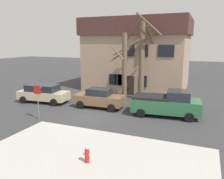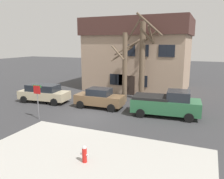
{
  "view_description": "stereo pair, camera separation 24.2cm",
  "coord_description": "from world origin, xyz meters",
  "px_view_note": "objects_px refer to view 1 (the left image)",
  "views": [
    {
      "loc": [
        8.23,
        -15.04,
        5.6
      ],
      "look_at": [
        0.94,
        2.56,
        1.67
      ],
      "focal_mm": 36.56,
      "sensor_mm": 36.0,
      "label": 1
    },
    {
      "loc": [
        8.46,
        -14.95,
        5.6
      ],
      "look_at": [
        0.94,
        2.56,
        1.67
      ],
      "focal_mm": 36.56,
      "sensor_mm": 36.0,
      "label": 2
    }
  ],
  "objects_px": {
    "tree_bare_mid": "(142,57)",
    "building_main": "(138,54)",
    "tree_bare_near": "(125,64)",
    "street_sign_pole": "(38,96)",
    "bicycle_leaning": "(56,91)",
    "car_beige_wagon": "(43,93)",
    "car_brown_sedan": "(99,98)",
    "pickup_truck_green": "(166,103)",
    "fire_hydrant": "(87,154)"
  },
  "relations": [
    {
      "from": "building_main",
      "to": "bicycle_leaning",
      "type": "relative_size",
      "value": 6.91
    },
    {
      "from": "car_brown_sedan",
      "to": "pickup_truck_green",
      "type": "xyz_separation_m",
      "value": [
        5.77,
        -0.04,
        0.13
      ]
    },
    {
      "from": "car_beige_wagon",
      "to": "bicycle_leaning",
      "type": "xyz_separation_m",
      "value": [
        -0.95,
        3.29,
        -0.52
      ]
    },
    {
      "from": "building_main",
      "to": "fire_hydrant",
      "type": "distance_m",
      "value": 19.25
    },
    {
      "from": "building_main",
      "to": "car_brown_sedan",
      "type": "height_order",
      "value": "building_main"
    },
    {
      "from": "tree_bare_near",
      "to": "street_sign_pole",
      "type": "relative_size",
      "value": 3.07
    },
    {
      "from": "building_main",
      "to": "car_brown_sedan",
      "type": "xyz_separation_m",
      "value": [
        -0.55,
        -9.8,
        -3.39
      ]
    },
    {
      "from": "street_sign_pole",
      "to": "tree_bare_near",
      "type": "bearing_deg",
      "value": 62.1
    },
    {
      "from": "car_brown_sedan",
      "to": "pickup_truck_green",
      "type": "distance_m",
      "value": 5.77
    },
    {
      "from": "tree_bare_near",
      "to": "fire_hydrant",
      "type": "relative_size",
      "value": 9.62
    },
    {
      "from": "car_beige_wagon",
      "to": "tree_bare_mid",
      "type": "bearing_deg",
      "value": 29.57
    },
    {
      "from": "tree_bare_mid",
      "to": "building_main",
      "type": "bearing_deg",
      "value": 110.48
    },
    {
      "from": "building_main",
      "to": "bicycle_leaning",
      "type": "xyz_separation_m",
      "value": [
        -7.24,
        -6.88,
        -3.88
      ]
    },
    {
      "from": "tree_bare_mid",
      "to": "fire_hydrant",
      "type": "xyz_separation_m",
      "value": [
        1.01,
        -13.2,
        -3.68
      ]
    },
    {
      "from": "building_main",
      "to": "pickup_truck_green",
      "type": "xyz_separation_m",
      "value": [
        5.22,
        -9.84,
        -3.26
      ]
    },
    {
      "from": "street_sign_pole",
      "to": "bicycle_leaning",
      "type": "distance_m",
      "value": 8.52
    },
    {
      "from": "car_brown_sedan",
      "to": "bicycle_leaning",
      "type": "relative_size",
      "value": 2.46
    },
    {
      "from": "tree_bare_mid",
      "to": "fire_hydrant",
      "type": "bearing_deg",
      "value": -85.61
    },
    {
      "from": "fire_hydrant",
      "to": "bicycle_leaning",
      "type": "bearing_deg",
      "value": 131.16
    },
    {
      "from": "building_main",
      "to": "fire_hydrant",
      "type": "xyz_separation_m",
      "value": [
        3.05,
        -18.65,
        -3.7
      ]
    },
    {
      "from": "pickup_truck_green",
      "to": "building_main",
      "type": "bearing_deg",
      "value": 117.93
    },
    {
      "from": "building_main",
      "to": "tree_bare_near",
      "type": "distance_m",
      "value": 6.79
    },
    {
      "from": "tree_bare_near",
      "to": "street_sign_pole",
      "type": "height_order",
      "value": "tree_bare_near"
    },
    {
      "from": "car_brown_sedan",
      "to": "street_sign_pole",
      "type": "height_order",
      "value": "street_sign_pole"
    },
    {
      "from": "tree_bare_near",
      "to": "car_brown_sedan",
      "type": "relative_size",
      "value": 1.85
    },
    {
      "from": "building_main",
      "to": "car_beige_wagon",
      "type": "height_order",
      "value": "building_main"
    },
    {
      "from": "fire_hydrant",
      "to": "car_beige_wagon",
      "type": "bearing_deg",
      "value": 137.78
    },
    {
      "from": "tree_bare_near",
      "to": "fire_hydrant",
      "type": "distance_m",
      "value": 12.53
    },
    {
      "from": "tree_bare_near",
      "to": "pickup_truck_green",
      "type": "bearing_deg",
      "value": -34.27
    },
    {
      "from": "pickup_truck_green",
      "to": "street_sign_pole",
      "type": "bearing_deg",
      "value": -152.37
    },
    {
      "from": "car_beige_wagon",
      "to": "pickup_truck_green",
      "type": "xyz_separation_m",
      "value": [
        11.51,
        0.33,
        0.09
      ]
    },
    {
      "from": "car_brown_sedan",
      "to": "car_beige_wagon",
      "type": "bearing_deg",
      "value": -176.32
    },
    {
      "from": "tree_bare_mid",
      "to": "fire_hydrant",
      "type": "distance_m",
      "value": 13.74
    },
    {
      "from": "fire_hydrant",
      "to": "street_sign_pole",
      "type": "distance_m",
      "value": 7.84
    },
    {
      "from": "tree_bare_mid",
      "to": "car_beige_wagon",
      "type": "height_order",
      "value": "tree_bare_mid"
    },
    {
      "from": "building_main",
      "to": "bicycle_leaning",
      "type": "bearing_deg",
      "value": -136.44
    },
    {
      "from": "car_beige_wagon",
      "to": "car_brown_sedan",
      "type": "distance_m",
      "value": 5.75
    },
    {
      "from": "tree_bare_near",
      "to": "tree_bare_mid",
      "type": "distance_m",
      "value": 1.98
    },
    {
      "from": "tree_bare_near",
      "to": "bicycle_leaning",
      "type": "relative_size",
      "value": 4.55
    },
    {
      "from": "tree_bare_mid",
      "to": "pickup_truck_green",
      "type": "relative_size",
      "value": 1.54
    },
    {
      "from": "building_main",
      "to": "pickup_truck_green",
      "type": "height_order",
      "value": "building_main"
    },
    {
      "from": "building_main",
      "to": "tree_bare_near",
      "type": "bearing_deg",
      "value": -84.44
    },
    {
      "from": "car_brown_sedan",
      "to": "building_main",
      "type": "bearing_deg",
      "value": 86.79
    },
    {
      "from": "street_sign_pole",
      "to": "building_main",
      "type": "bearing_deg",
      "value": 76.77
    },
    {
      "from": "tree_bare_mid",
      "to": "car_beige_wagon",
      "type": "distance_m",
      "value": 10.14
    },
    {
      "from": "fire_hydrant",
      "to": "tree_bare_near",
      "type": "bearing_deg",
      "value": 101.35
    },
    {
      "from": "fire_hydrant",
      "to": "bicycle_leaning",
      "type": "relative_size",
      "value": 0.47
    },
    {
      "from": "tree_bare_mid",
      "to": "car_brown_sedan",
      "type": "distance_m",
      "value": 6.08
    },
    {
      "from": "pickup_truck_green",
      "to": "tree_bare_mid",
      "type": "bearing_deg",
      "value": 125.92
    },
    {
      "from": "bicycle_leaning",
      "to": "pickup_truck_green",
      "type": "bearing_deg",
      "value": -13.36
    }
  ]
}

